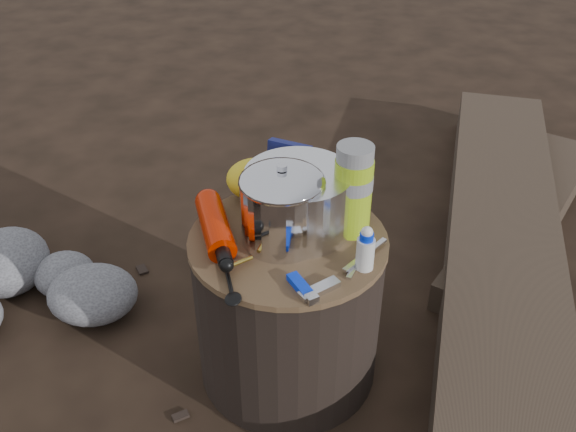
# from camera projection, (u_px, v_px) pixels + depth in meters

# --- Properties ---
(ground) EXTENTS (60.00, 60.00, 0.00)m
(ground) POSITION_uv_depth(u_px,v_px,m) (288.00, 365.00, 1.67)
(ground) COLOR black
(ground) RESTS_ON ground
(stump) EXTENTS (0.45, 0.45, 0.42)m
(stump) POSITION_uv_depth(u_px,v_px,m) (288.00, 307.00, 1.55)
(stump) COLOR black
(stump) RESTS_ON ground
(log_main) EXTENTS (0.62, 1.96, 0.16)m
(log_main) POSITION_uv_depth(u_px,v_px,m) (501.00, 242.00, 1.98)
(log_main) COLOR #372B21
(log_main) RESTS_ON ground
(log_small) EXTENTS (0.72, 1.11, 0.10)m
(log_small) POSITION_uv_depth(u_px,v_px,m) (525.00, 216.00, 2.16)
(log_small) COLOR #372B21
(log_small) RESTS_ON ground
(foil_windscreen) EXTENTS (0.24, 0.24, 0.15)m
(foil_windscreen) POSITION_uv_depth(u_px,v_px,m) (298.00, 201.00, 1.43)
(foil_windscreen) COLOR silver
(foil_windscreen) RESTS_ON stump
(camping_pot) EXTENTS (0.18, 0.18, 0.18)m
(camping_pot) POSITION_uv_depth(u_px,v_px,m) (282.00, 206.00, 1.38)
(camping_pot) COLOR silver
(camping_pot) RESTS_ON stump
(fuel_bottle) EXTENTS (0.15, 0.27, 0.06)m
(fuel_bottle) POSITION_uv_depth(u_px,v_px,m) (215.00, 226.00, 1.42)
(fuel_bottle) COLOR #BD1B00
(fuel_bottle) RESTS_ON stump
(thermos) EXTENTS (0.09, 0.09, 0.22)m
(thermos) POSITION_uv_depth(u_px,v_px,m) (353.00, 190.00, 1.40)
(thermos) COLOR #92B818
(thermos) RESTS_ON stump
(travel_mug) EXTENTS (0.08, 0.08, 0.12)m
(travel_mug) POSITION_uv_depth(u_px,v_px,m) (348.00, 186.00, 1.51)
(travel_mug) COLOR black
(travel_mug) RESTS_ON stump
(stuff_sack) EXTENTS (0.15, 0.12, 0.10)m
(stuff_sack) POSITION_uv_depth(u_px,v_px,m) (257.00, 180.00, 1.55)
(stuff_sack) COLOR yellow
(stuff_sack) RESTS_ON stump
(food_pouch) EXTENTS (0.11, 0.06, 0.14)m
(food_pouch) POSITION_uv_depth(u_px,v_px,m) (288.00, 169.00, 1.55)
(food_pouch) COLOR #0E134B
(food_pouch) RESTS_ON stump
(lighter) EXTENTS (0.07, 0.09, 0.02)m
(lighter) POSITION_uv_depth(u_px,v_px,m) (300.00, 285.00, 1.29)
(lighter) COLOR #0629D1
(lighter) RESTS_ON stump
(multitool) EXTENTS (0.09, 0.08, 0.01)m
(multitool) POSITION_uv_depth(u_px,v_px,m) (319.00, 289.00, 1.28)
(multitool) COLOR silver
(multitool) RESTS_ON stump
(pot_grabber) EXTENTS (0.10, 0.15, 0.01)m
(pot_grabber) POSITION_uv_depth(u_px,v_px,m) (360.00, 257.00, 1.37)
(pot_grabber) COLOR silver
(pot_grabber) RESTS_ON stump
(spork) EXTENTS (0.07, 0.14, 0.01)m
(spork) POSITION_uv_depth(u_px,v_px,m) (229.00, 279.00, 1.31)
(spork) COLOR black
(spork) RESTS_ON stump
(squeeze_bottle) EXTENTS (0.04, 0.04, 0.09)m
(squeeze_bottle) POSITION_uv_depth(u_px,v_px,m) (365.00, 250.00, 1.32)
(squeeze_bottle) COLOR silver
(squeeze_bottle) RESTS_ON stump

